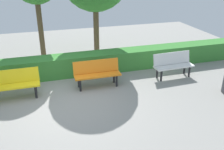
{
  "coord_description": "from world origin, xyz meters",
  "views": [
    {
      "loc": [
        0.61,
        6.41,
        3.74
      ],
      "look_at": [
        -1.42,
        -0.36,
        0.55
      ],
      "focal_mm": 40.2,
      "sensor_mm": 36.0,
      "label": 1
    }
  ],
  "objects": [
    {
      "name": "bench_yellow",
      "position": [
        1.55,
        -0.8,
        0.48
      ],
      "size": [
        1.61,
        0.45,
        0.86
      ],
      "rotation": [
        0.0,
        0.0,
        0.0
      ],
      "color": "yellow",
      "rests_on": "ground_plane"
    },
    {
      "name": "bench_white",
      "position": [
        -3.79,
        -0.81,
        0.48
      ],
      "size": [
        1.43,
        0.51,
        0.86
      ],
      "rotation": [
        0.0,
        0.0,
        0.03
      ],
      "color": "white",
      "rests_on": "ground_plane"
    },
    {
      "name": "hedge_row",
      "position": [
        -1.16,
        -2.01,
        0.37
      ],
      "size": [
        13.61,
        0.71,
        0.73
      ],
      "primitive_type": "cube",
      "color": "#387F33",
      "rests_on": "ground_plane"
    },
    {
      "name": "ground_plane",
      "position": [
        0.0,
        0.0,
        0.0
      ],
      "size": [
        17.61,
        17.61,
        0.0
      ],
      "primitive_type": "plane",
      "color": "gray"
    },
    {
      "name": "bench_orange",
      "position": [
        -1.06,
        -0.85,
        0.48
      ],
      "size": [
        1.5,
        0.46,
        0.86
      ],
      "rotation": [
        0.0,
        0.0,
        0.0
      ],
      "color": "orange",
      "rests_on": "ground_plane"
    }
  ]
}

